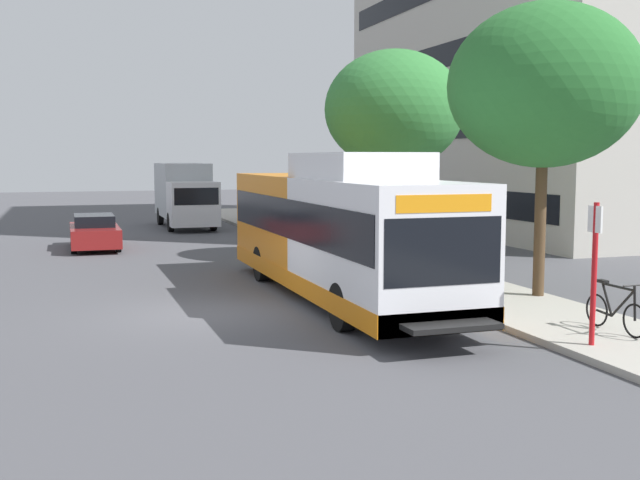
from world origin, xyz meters
TOP-DOWN VIEW (x-y plane):
  - ground_plane at (0.00, 8.00)m, footprint 120.00×120.00m
  - sidewalk_curb at (7.00, 6.00)m, footprint 3.00×56.00m
  - transit_bus at (3.51, 0.92)m, footprint 2.58×12.25m
  - bus_stop_sign_pole at (6.08, -5.68)m, footprint 0.10×0.36m
  - bicycle_parked at (7.20, -4.94)m, footprint 0.52×1.76m
  - street_tree_near_stop at (8.12, -1.00)m, footprint 4.65×4.65m
  - street_tree_mid_block at (7.74, 7.04)m, footprint 4.71×4.71m
  - parked_car_far_lane at (-1.88, 13.92)m, footprint 1.80×4.50m
  - box_truck_background at (2.89, 22.24)m, footprint 2.32×7.01m

SIDE VIEW (x-z plane):
  - ground_plane at x=0.00m, z-range 0.00..0.00m
  - sidewalk_curb at x=7.00m, z-range 0.00..0.14m
  - bicycle_parked at x=7.20m, z-range 0.05..1.07m
  - parked_car_far_lane at x=-1.88m, z-range 0.00..1.33m
  - bus_stop_sign_pole at x=6.08m, z-range 0.35..2.95m
  - transit_bus at x=3.51m, z-range -0.12..3.53m
  - box_truck_background at x=2.89m, z-range 0.12..3.37m
  - street_tree_mid_block at x=7.74m, z-range 1.64..8.67m
  - street_tree_near_stop at x=8.12m, z-range 1.71..8.81m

